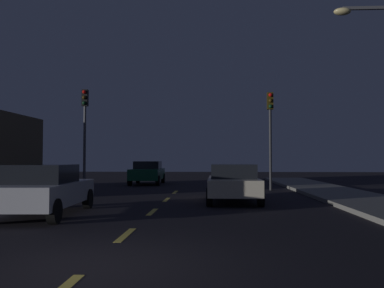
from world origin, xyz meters
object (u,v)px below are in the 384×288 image
object	(u,v)px
traffic_signal_left	(85,120)
traffic_signal_right	(270,122)
car_stopped_ahead	(233,182)
car_oncoming_far	(147,172)
car_adjacent_lane	(44,189)

from	to	relation	value
traffic_signal_left	traffic_signal_right	size ratio (longest dim) A/B	1.05
traffic_signal_right	car_stopped_ahead	xyz separation A→B (m)	(-2.26, -5.84, -2.86)
car_stopped_ahead	car_oncoming_far	xyz separation A→B (m)	(-5.04, 10.63, 0.03)
traffic_signal_right	car_oncoming_far	distance (m)	9.18
traffic_signal_left	car_adjacent_lane	size ratio (longest dim) A/B	1.22
traffic_signal_left	car_oncoming_far	bearing A→B (deg)	61.13
car_adjacent_lane	car_oncoming_far	world-z (taller)	car_oncoming_far
traffic_signal_left	car_oncoming_far	distance (m)	6.23
traffic_signal_left	traffic_signal_right	distance (m)	9.94
car_oncoming_far	car_stopped_ahead	bearing A→B (deg)	-64.65
car_stopped_ahead	car_oncoming_far	distance (m)	11.76
car_oncoming_far	traffic_signal_right	bearing A→B (deg)	-33.29
traffic_signal_right	car_stopped_ahead	distance (m)	6.88
car_stopped_ahead	car_adjacent_lane	bearing A→B (deg)	-143.84
car_stopped_ahead	car_adjacent_lane	size ratio (longest dim) A/B	1.00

